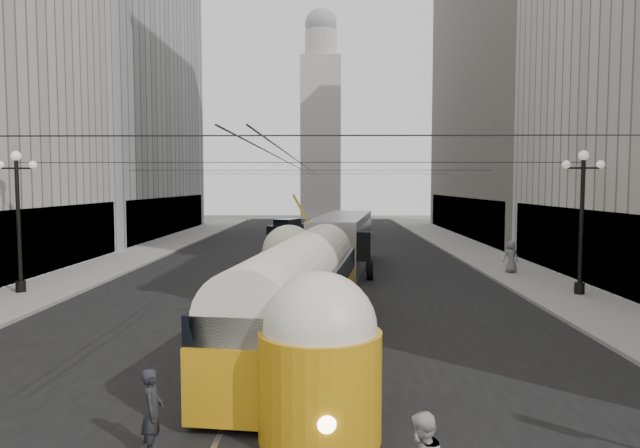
{
  "coord_description": "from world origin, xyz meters",
  "views": [
    {
      "loc": [
        1.48,
        -7.36,
        5.04
      ],
      "look_at": [
        1.11,
        12.79,
        3.63
      ],
      "focal_mm": 32.0,
      "sensor_mm": 36.0,
      "label": 1
    }
  ],
  "objects_px": {
    "city_bus": "(343,239)",
    "pedestrian_sidewalk_right": "(511,257)",
    "pedestrian_crossing_a": "(152,412)",
    "streetcar": "(299,294)"
  },
  "relations": [
    {
      "from": "city_bus",
      "to": "pedestrian_sidewalk_right",
      "type": "relative_size",
      "value": 7.25
    },
    {
      "from": "city_bus",
      "to": "pedestrian_crossing_a",
      "type": "distance_m",
      "value": 24.15
    },
    {
      "from": "streetcar",
      "to": "pedestrian_crossing_a",
      "type": "bearing_deg",
      "value": -107.99
    },
    {
      "from": "pedestrian_crossing_a",
      "to": "pedestrian_sidewalk_right",
      "type": "relative_size",
      "value": 0.93
    },
    {
      "from": "pedestrian_sidewalk_right",
      "to": "streetcar",
      "type": "bearing_deg",
      "value": 42.66
    },
    {
      "from": "streetcar",
      "to": "pedestrian_crossing_a",
      "type": "relative_size",
      "value": 9.43
    },
    {
      "from": "city_bus",
      "to": "pedestrian_crossing_a",
      "type": "xyz_separation_m",
      "value": [
        -4.08,
        -23.78,
        -0.93
      ]
    },
    {
      "from": "streetcar",
      "to": "pedestrian_sidewalk_right",
      "type": "bearing_deg",
      "value": 52.09
    },
    {
      "from": "streetcar",
      "to": "pedestrian_sidewalk_right",
      "type": "xyz_separation_m",
      "value": [
        11.0,
        14.12,
        -0.62
      ]
    },
    {
      "from": "streetcar",
      "to": "city_bus",
      "type": "distance_m",
      "value": 16.71
    }
  ]
}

